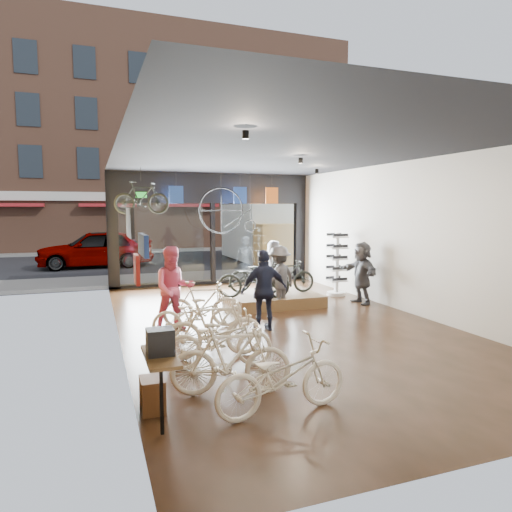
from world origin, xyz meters
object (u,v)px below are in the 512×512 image
customer_5 (362,273)px  penny_farthing (231,212)px  floor_bike_1 (231,358)px  sunglasses_rack (337,264)px  customer_1 (174,289)px  customer_4 (274,264)px  display_bike_mid (287,276)px  floor_bike_0 (282,377)px  floor_bike_5 (202,304)px  floor_bike_2 (219,340)px  hung_bike (141,198)px  display_platform (273,299)px  floor_bike_4 (196,316)px  customer_3 (279,278)px  box_truck (265,234)px  floor_bike_3 (214,328)px  display_bike_left (254,279)px  customer_2 (264,290)px  street_car (96,249)px  display_bike_right (260,274)px

customer_5 → penny_farthing: 4.75m
floor_bike_1 → sunglasses_rack: size_ratio=0.91×
customer_1 → customer_4: 5.87m
customer_4 → display_bike_mid: bearing=53.8°
floor_bike_0 → floor_bike_5: bearing=-5.0°
floor_bike_2 → hung_bike: bearing=12.9°
customer_5 → sunglasses_rack: 1.28m
floor_bike_1 → customer_4: bearing=-14.4°
floor_bike_5 → penny_farthing: penny_farthing is taller
display_platform → customer_5: (2.34, -0.70, 0.71)m
floor_bike_4 → display_bike_mid: size_ratio=1.12×
floor_bike_0 → customer_3: bearing=-27.2°
box_truck → customer_4: (-2.18, -6.47, -0.63)m
floor_bike_3 → sunglasses_rack: bearing=-45.6°
floor_bike_2 → penny_farthing: bearing=-9.8°
box_truck → floor_bike_2: bearing=-113.9°
floor_bike_3 → display_bike_left: size_ratio=0.96×
floor_bike_2 → floor_bike_1: bearing=-178.0°
display_bike_left → customer_1: customer_1 is taller
display_bike_mid → customer_2: size_ratio=0.89×
floor_bike_2 → display_platform: floor_bike_2 is taller
display_bike_mid → customer_5: 2.05m
customer_1 → customer_2: bearing=-19.8°
box_truck → penny_farthing: 7.18m
penny_farthing → hung_bike: size_ratio=1.18×
floor_bike_4 → display_platform: 3.65m
floor_bike_4 → customer_2: size_ratio=1.00×
customer_1 → box_truck: bearing=60.0°
floor_bike_2 → floor_bike_5: floor_bike_5 is taller
floor_bike_5 → box_truck: bearing=-15.7°
floor_bike_1 → display_bike_left: (2.11, 5.01, 0.27)m
street_car → floor_bike_3: street_car is taller
display_bike_mid → display_bike_right: 0.79m
floor_bike_1 → customer_4: (3.86, 7.94, 0.27)m
penny_farthing → floor_bike_3: bearing=-109.1°
box_truck → sunglasses_rack: (-0.93, -8.42, -0.46)m
floor_bike_1 → penny_farthing: 8.86m
box_truck → display_bike_mid: 9.53m
floor_bike_4 → display_platform: bearing=-41.7°
display_platform → penny_farthing: 3.72m
floor_bike_2 → floor_bike_4: bearing=7.7°
customer_4 → hung_bike: hung_bike is taller
floor_bike_3 → customer_4: size_ratio=1.14×
floor_bike_3 → hung_bike: 6.48m
customer_1 → customer_3: bearing=20.1°
street_car → floor_bike_1: size_ratio=2.86×
floor_bike_3 → customer_1: bearing=12.3°
floor_bike_5 → sunglasses_rack: size_ratio=0.91×
floor_bike_1 → display_bike_mid: display_bike_mid is taller
customer_3 → customer_1: bearing=-7.2°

